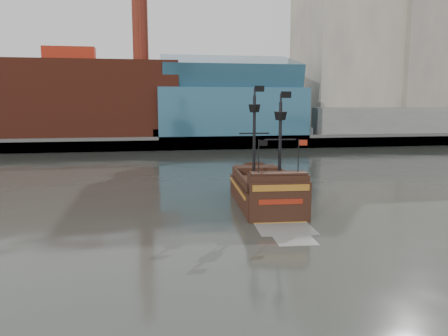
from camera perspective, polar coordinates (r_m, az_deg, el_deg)
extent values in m
plane|color=#292B26|center=(24.02, 7.92, -13.79)|extent=(400.00, 400.00, 0.00)
cube|color=slate|center=(113.62, -6.38, 4.43)|extent=(220.00, 60.00, 2.00)
cube|color=#4C4C49|center=(84.26, -5.13, 3.23)|extent=(220.00, 1.00, 2.60)
cube|color=maroon|center=(94.32, -19.29, 8.34)|extent=(42.00, 18.00, 15.00)
cube|color=#2B5872|center=(92.70, 0.65, 7.28)|extent=(30.00, 16.00, 10.00)
cube|color=#BAB19A|center=(112.61, 15.51, 16.39)|extent=(20.00, 22.00, 46.00)
cube|color=gray|center=(117.43, 24.49, 13.64)|extent=(18.00, 18.00, 38.00)
cube|color=#BAB19A|center=(132.48, 16.37, 16.44)|extent=(24.00, 20.00, 52.00)
cube|color=slate|center=(103.07, 22.45, 5.65)|extent=(40.00, 6.00, 6.00)
cylinder|color=maroon|center=(96.98, -10.97, 19.66)|extent=(3.20, 3.20, 22.00)
cube|color=#2B5872|center=(92.86, 0.66, 12.22)|extent=(28.00, 14.94, 8.78)
cube|color=black|center=(39.41, 5.37, -3.95)|extent=(5.66, 11.99, 2.53)
cube|color=#4D2C1C|center=(39.13, 5.39, -1.93)|extent=(5.10, 10.79, 0.29)
cube|color=black|center=(43.60, 4.20, -0.38)|extent=(4.29, 2.62, 0.97)
cube|color=black|center=(34.14, 7.07, -2.27)|extent=(4.72, 1.87, 1.75)
cube|color=black|center=(33.61, 7.36, -5.16)|extent=(4.77, 0.57, 3.89)
cube|color=#A3681F|center=(33.15, 7.47, -2.60)|extent=(4.37, 0.38, 0.49)
cube|color=maroon|center=(33.37, 7.43, -4.40)|extent=(3.40, 0.31, 0.39)
cylinder|color=black|center=(39.90, 3.96, 4.00)|extent=(0.29, 0.29, 7.59)
cylinder|color=black|center=(37.12, 7.33, 3.15)|extent=(0.29, 0.29, 7.01)
cone|color=black|center=(39.77, 4.00, 7.77)|extent=(1.14, 1.14, 0.68)
cone|color=black|center=(36.97, 7.40, 6.76)|extent=(1.14, 1.14, 0.68)
cube|color=black|center=(39.87, 4.66, 10.29)|extent=(0.88, 0.09, 0.54)
cube|color=black|center=(37.06, 8.12, 9.46)|extent=(0.88, 0.09, 0.54)
cube|color=gray|center=(32.38, 7.99, -7.83)|extent=(4.37, 3.78, 0.02)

